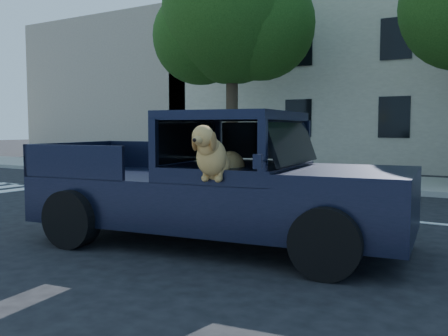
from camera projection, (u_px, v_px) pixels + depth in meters
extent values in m
plane|color=black|center=(146.00, 232.00, 8.55)|extent=(120.00, 120.00, 0.00)
cube|color=gray|center=(330.00, 180.00, 16.35)|extent=(60.00, 4.00, 0.15)
cylinder|color=#332619|center=(232.00, 117.00, 18.61)|extent=(0.44, 0.44, 4.40)
sphere|color=#18380E|center=(232.00, 13.00, 18.30)|extent=(5.20, 5.20, 5.20)
sphere|color=#18380E|center=(201.00, 37.00, 18.74)|extent=(3.60, 3.60, 3.60)
sphere|color=#18380E|center=(260.00, 25.00, 18.08)|extent=(4.00, 4.00, 4.00)
cube|color=tan|center=(134.00, 91.00, 30.07)|extent=(12.00, 6.00, 8.00)
cube|color=black|center=(218.00, 200.00, 7.62)|extent=(5.90, 2.90, 0.72)
cube|color=black|center=(353.00, 176.00, 6.76)|extent=(1.90, 2.37, 0.17)
cube|color=black|center=(235.00, 116.00, 7.41)|extent=(1.95, 2.29, 0.13)
cube|color=black|center=(292.00, 143.00, 7.08)|extent=(0.52, 1.89, 0.62)
cube|color=black|center=(235.00, 192.00, 6.96)|extent=(0.67, 0.67, 0.41)
cube|color=black|center=(258.00, 162.00, 5.86)|extent=(0.12, 0.07, 0.17)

